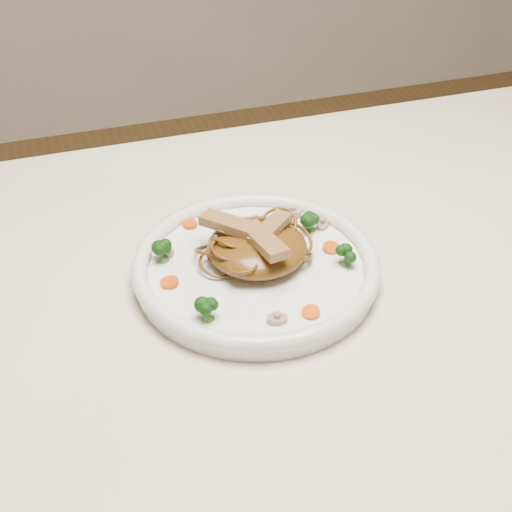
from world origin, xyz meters
name	(u,v)px	position (x,y,z in m)	size (l,w,h in m)	color
table	(304,338)	(0.00, 0.00, 0.65)	(1.20, 0.80, 0.75)	white
plate	(256,271)	(-0.06, 0.02, 0.76)	(0.29, 0.29, 0.02)	white
noodle_mound	(257,247)	(-0.05, 0.03, 0.78)	(0.12, 0.12, 0.04)	#583A10
chicken_a	(270,229)	(-0.04, 0.03, 0.81)	(0.07, 0.02, 0.01)	#A17D4C
chicken_b	(233,225)	(-0.07, 0.05, 0.81)	(0.08, 0.03, 0.01)	#A17D4C
chicken_c	(264,241)	(-0.05, 0.01, 0.81)	(0.08, 0.02, 0.01)	#A17D4C
broccoli_0	(310,219)	(0.03, 0.07, 0.78)	(0.03, 0.03, 0.03)	#12430E
broccoli_1	(162,250)	(-0.16, 0.06, 0.78)	(0.03, 0.03, 0.03)	#12430E
broccoli_2	(207,308)	(-0.13, -0.05, 0.78)	(0.03, 0.03, 0.03)	#12430E
broccoli_3	(346,256)	(0.04, -0.01, 0.78)	(0.02, 0.02, 0.03)	#12430E
carrot_0	(290,225)	(0.01, 0.08, 0.77)	(0.02, 0.02, 0.01)	#D55507
carrot_1	(170,282)	(-0.16, 0.02, 0.77)	(0.02, 0.02, 0.01)	#D55507
carrot_2	(331,248)	(0.04, 0.02, 0.77)	(0.02, 0.02, 0.01)	#D55507
carrot_3	(190,224)	(-0.11, 0.12, 0.77)	(0.02, 0.02, 0.01)	#D55507
carrot_4	(311,312)	(-0.03, -0.08, 0.77)	(0.02, 0.02, 0.01)	#D55507
mushroom_0	(277,319)	(-0.07, -0.08, 0.77)	(0.02, 0.02, 0.01)	#BDA68D
mushroom_1	(323,224)	(0.05, 0.07, 0.77)	(0.02, 0.02, 0.01)	#BDA68D
mushroom_2	(166,251)	(-0.15, 0.08, 0.77)	(0.02, 0.02, 0.01)	#BDA68D
mushroom_3	(293,212)	(0.02, 0.11, 0.77)	(0.03, 0.03, 0.01)	#BDA68D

